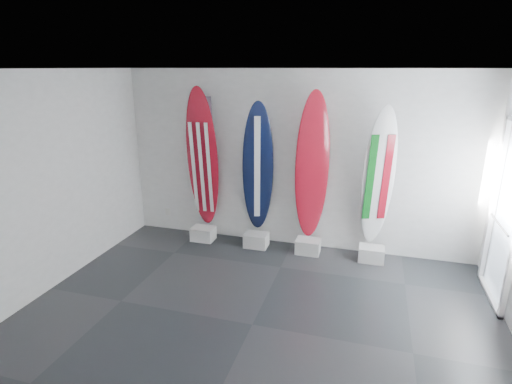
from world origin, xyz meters
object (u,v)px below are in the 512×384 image
(surfboard_navy, at_px, (258,169))
(surfboard_swiss, at_px, (312,167))
(surfboard_italy, at_px, (378,178))
(surfboard_usa, at_px, (202,159))

(surfboard_navy, distance_m, surfboard_swiss, 0.92)
(surfboard_swiss, relative_size, surfboard_italy, 1.08)
(surfboard_italy, bearing_deg, surfboard_swiss, 161.48)
(surfboard_navy, distance_m, surfboard_italy, 1.95)
(surfboard_swiss, xyz_separation_m, surfboard_italy, (1.03, 0.00, -0.10))
(surfboard_swiss, bearing_deg, surfboard_usa, 158.92)
(surfboard_usa, distance_m, surfboard_italy, 2.95)
(surfboard_navy, height_order, surfboard_swiss, surfboard_swiss)
(surfboard_swiss, bearing_deg, surfboard_navy, 158.92)
(surfboard_usa, xyz_separation_m, surfboard_swiss, (1.92, 0.00, -0.01))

